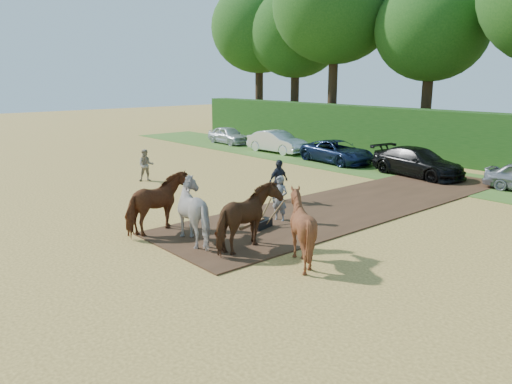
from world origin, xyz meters
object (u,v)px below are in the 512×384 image
at_px(parked_cars, 435,165).
at_px(spectator_near, 146,165).
at_px(plough_team, 226,214).
at_px(spectator_far, 279,181).

bearing_deg(parked_cars, spectator_near, -128.40).
xyz_separation_m(spectator_near, plough_team, (9.93, -2.79, 0.19)).
bearing_deg(plough_team, parked_cars, 95.09).
distance_m(spectator_far, plough_team, 5.53).
distance_m(spectator_near, spectator_far, 7.40).
bearing_deg(parked_cars, plough_team, -84.91).
bearing_deg(spectator_far, spectator_near, 101.63).
distance_m(spectator_near, parked_cars, 14.01).
distance_m(spectator_far, parked_cars, 9.14).
bearing_deg(spectator_near, parked_cars, -10.19).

